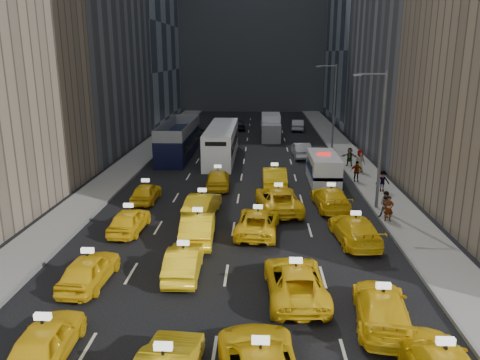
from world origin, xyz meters
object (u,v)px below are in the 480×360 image
object	(u,v)px
double_decker	(179,139)
box_truck	(271,127)
city_bus	(222,143)
nypd_van	(323,169)
taxi_0	(46,341)
pedestrian_0	(389,209)

from	to	relation	value
double_decker	box_truck	size ratio (longest dim) A/B	1.82
city_bus	nypd_van	bearing A→B (deg)	-37.22
nypd_van	box_truck	distance (m)	19.97
taxi_0	pedestrian_0	size ratio (longest dim) A/B	2.61
box_truck	pedestrian_0	size ratio (longest dim) A/B	4.18
nypd_van	double_decker	bearing A→B (deg)	138.10
box_truck	pedestrian_0	world-z (taller)	box_truck
taxi_0	pedestrian_0	world-z (taller)	pedestrian_0
box_truck	double_decker	bearing A→B (deg)	-136.13
nypd_van	box_truck	size ratio (longest dim) A/B	0.90
nypd_van	double_decker	size ratio (longest dim) A/B	0.49
nypd_van	city_bus	distance (m)	12.24
city_bus	box_truck	bearing A→B (deg)	72.17
double_decker	box_truck	xyz separation A→B (m)	(9.45, 10.11, -0.26)
taxi_0	box_truck	xyz separation A→B (m)	(8.44, 42.70, 0.75)
taxi_0	double_decker	world-z (taller)	double_decker
taxi_0	pedestrian_0	distance (m)	20.37
pedestrian_0	city_bus	bearing A→B (deg)	126.36
box_truck	pedestrian_0	bearing A→B (deg)	-80.30
nypd_van	city_bus	world-z (taller)	city_bus
city_bus	box_truck	world-z (taller)	city_bus
nypd_van	city_bus	size ratio (longest dim) A/B	0.47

